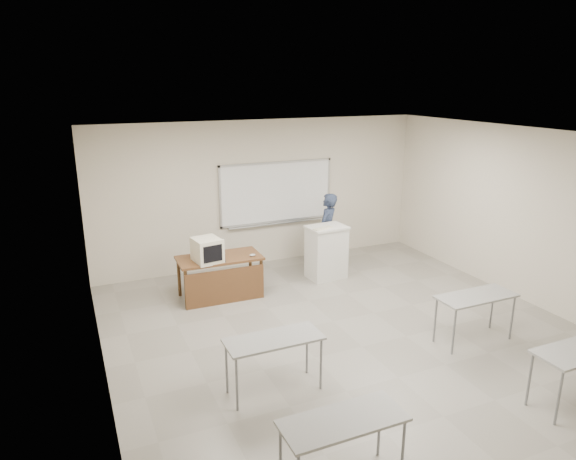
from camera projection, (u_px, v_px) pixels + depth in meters
name	position (u px, v px, depth m)	size (l,w,h in m)	color
floor	(362.00, 347.00, 7.51)	(7.00, 8.00, 0.01)	gray
whiteboard	(277.00, 193.00, 10.69)	(2.48, 0.10, 1.31)	white
student_desks	(424.00, 348.00, 6.13)	(4.40, 2.20, 0.73)	gray
instructor_desk	(222.00, 270.00, 9.00)	(1.47, 0.73, 0.75)	brown
podium	(326.00, 252.00, 10.00)	(0.74, 0.54, 1.05)	silver
crt_monitor	(207.00, 250.00, 8.78)	(0.45, 0.49, 0.42)	beige
laptop	(216.00, 257.00, 8.88)	(0.31, 0.28, 0.23)	black
mouse	(252.00, 255.00, 9.08)	(0.11, 0.07, 0.04)	#B0B4B7
keyboard	(323.00, 228.00, 9.69)	(0.40, 0.13, 0.02)	beige
presenter	(327.00, 231.00, 10.47)	(0.57, 0.38, 1.57)	black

